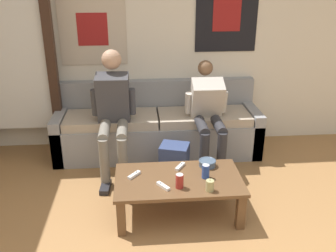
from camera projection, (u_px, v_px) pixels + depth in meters
wall_back at (170, 39)px, 4.35m from camera, size 10.00×0.07×2.55m
door_frame at (8, 52)px, 4.04m from camera, size 1.00×0.10×2.15m
couch at (158, 129)px, 4.40m from camera, size 2.35×0.67×0.82m
coffee_table at (178, 184)px, 3.25m from camera, size 1.10×0.62×0.35m
person_seated_adult at (113, 109)px, 3.88m from camera, size 0.47×0.85×1.27m
person_seated_teen at (208, 112)px, 4.01m from camera, size 0.47×0.88×1.11m
backpack at (174, 163)px, 3.85m from camera, size 0.34×0.32×0.38m
ceramic_bowl at (207, 163)px, 3.42m from camera, size 0.16×0.16×0.06m
pillar_candle at (210, 186)px, 3.03m from camera, size 0.07×0.07×0.11m
drink_can_blue at (206, 171)px, 3.22m from camera, size 0.07×0.07×0.12m
drink_can_red at (180, 181)px, 3.07m from camera, size 0.07×0.07×0.12m
game_controller_near_left at (163, 186)px, 3.09m from camera, size 0.11×0.14×0.03m
game_controller_near_right at (134, 175)px, 3.26m from camera, size 0.12×0.13×0.03m
game_controller_far_center at (180, 166)px, 3.40m from camera, size 0.11×0.14×0.03m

